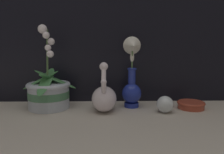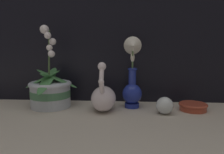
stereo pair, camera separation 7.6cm
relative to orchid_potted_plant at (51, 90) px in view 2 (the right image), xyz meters
The scene contains 6 objects.
ground_plane 0.34m from the orchid_potted_plant, 23.88° to the right, with size 2.80×2.80×0.00m, color #BCB2A3.
orchid_potted_plant is the anchor object (origin of this frame).
swan_figurine 0.25m from the orchid_potted_plant, 10.42° to the right, with size 0.10×0.19×0.21m.
blue_vase 0.37m from the orchid_potted_plant, ahead, with size 0.09×0.10×0.31m.
glass_sphere 0.50m from the orchid_potted_plant, ahead, with size 0.07×0.07×0.07m.
amber_dish 0.63m from the orchid_potted_plant, ahead, with size 0.12×0.12×0.03m.
Camera 2 is at (0.04, -0.81, 0.27)m, focal length 35.00 mm.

